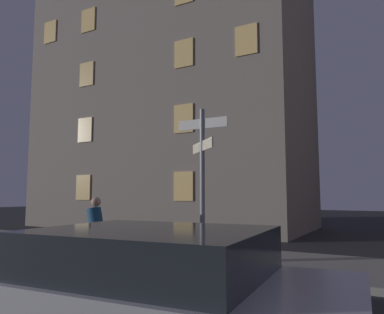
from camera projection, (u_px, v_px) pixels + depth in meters
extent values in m
cube|color=gray|center=(188.00, 256.00, 9.57)|extent=(40.00, 3.15, 0.14)
cylinder|color=gray|center=(202.00, 184.00, 8.62)|extent=(0.12, 0.12, 3.56)
cube|color=white|center=(202.00, 124.00, 8.76)|extent=(1.30, 0.03, 0.24)
cube|color=beige|center=(202.00, 146.00, 8.71)|extent=(1.07, 1.07, 0.24)
cube|color=#B7B7BC|center=(123.00, 299.00, 3.66)|extent=(4.61, 2.21, 0.55)
cube|color=#23282D|center=(152.00, 251.00, 3.58)|extent=(2.27, 1.89, 0.43)
cylinder|color=black|center=(75.00, 292.00, 5.11)|extent=(0.65, 0.27, 0.64)
sphere|color=#F9EFCC|center=(18.00, 268.00, 5.20)|extent=(0.16, 0.16, 0.16)
torus|color=black|center=(76.00, 251.00, 8.54)|extent=(0.72, 0.15, 0.72)
torus|color=black|center=(108.00, 255.00, 7.89)|extent=(0.72, 0.15, 0.72)
cylinder|color=black|center=(92.00, 242.00, 8.24)|extent=(1.00, 0.17, 0.04)
cylinder|color=navy|center=(95.00, 220.00, 8.23)|extent=(0.49, 0.37, 0.61)
sphere|color=tan|center=(96.00, 202.00, 8.27)|extent=(0.22, 0.22, 0.22)
cylinder|color=black|center=(90.00, 244.00, 8.14)|extent=(0.35, 0.16, 0.55)
cylinder|color=black|center=(97.00, 243.00, 8.28)|extent=(0.35, 0.16, 0.55)
cube|color=slate|center=(170.00, 93.00, 19.72)|extent=(14.00, 6.61, 14.24)
cube|color=#F2C672|center=(83.00, 187.00, 17.65)|extent=(0.90, 0.06, 1.20)
cube|color=#F2C672|center=(183.00, 186.00, 14.95)|extent=(0.90, 0.06, 1.20)
cube|color=#F2C672|center=(85.00, 130.00, 17.94)|extent=(0.90, 0.06, 1.20)
cube|color=#F2C672|center=(184.00, 118.00, 15.24)|extent=(0.90, 0.06, 1.20)
cube|color=#F2C672|center=(87.00, 74.00, 18.22)|extent=(0.90, 0.06, 1.20)
cube|color=#F2C672|center=(184.00, 53.00, 15.52)|extent=(0.90, 0.06, 1.20)
cube|color=#F2C672|center=(246.00, 40.00, 14.17)|extent=(0.90, 0.06, 1.20)
cube|color=#F2C672|center=(50.00, 32.00, 19.86)|extent=(0.90, 0.06, 1.20)
cube|color=#F2C672|center=(88.00, 20.00, 18.51)|extent=(0.90, 0.06, 1.20)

